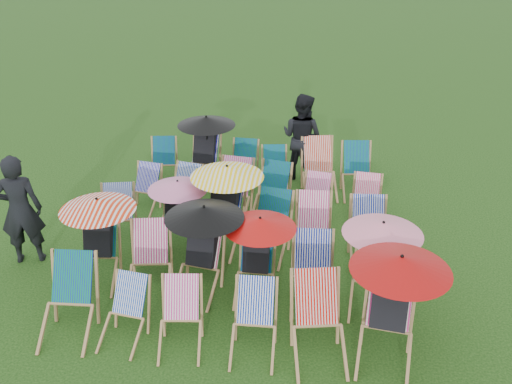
# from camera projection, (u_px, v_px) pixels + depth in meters

# --- Properties ---
(ground) EXTENTS (100.00, 100.00, 0.00)m
(ground) POSITION_uv_depth(u_px,v_px,m) (243.00, 252.00, 9.36)
(ground) COLOR black
(ground) RESTS_ON ground
(deckchair_0) EXTENTS (0.72, 0.97, 1.01)m
(deckchair_0) POSITION_uv_depth(u_px,v_px,m) (67.00, 302.00, 7.41)
(deckchair_0) COLOR #9E774A
(deckchair_0) RESTS_ON ground
(deckchair_1) EXTENTS (0.64, 0.82, 0.81)m
(deckchair_1) POSITION_uv_depth(u_px,v_px,m) (123.00, 314.00, 7.35)
(deckchair_1) COLOR #9E774A
(deckchair_1) RESTS_ON ground
(deckchair_2) EXTENTS (0.65, 0.85, 0.85)m
(deckchair_2) POSITION_uv_depth(u_px,v_px,m) (180.00, 319.00, 7.23)
(deckchair_2) COLOR #9E774A
(deckchair_2) RESTS_ON ground
(deckchair_3) EXTENTS (0.61, 0.83, 0.89)m
(deckchair_3) POSITION_uv_depth(u_px,v_px,m) (254.00, 323.00, 7.12)
(deckchair_3) COLOR #9E774A
(deckchair_3) RESTS_ON ground
(deckchair_4) EXTENTS (0.84, 1.05, 1.02)m
(deckchair_4) POSITION_uv_depth(u_px,v_px,m) (319.00, 324.00, 7.02)
(deckchair_4) COLOR #9E774A
(deckchair_4) RESTS_ON ground
(deckchair_5) EXTENTS (1.21, 1.29, 1.44)m
(deckchair_5) POSITION_uv_depth(u_px,v_px,m) (391.00, 308.00, 6.90)
(deckchair_5) COLOR #9E774A
(deckchair_5) RESTS_ON ground
(deckchair_6) EXTENTS (1.11, 1.18, 1.32)m
(deckchair_6) POSITION_uv_depth(u_px,v_px,m) (97.00, 239.00, 8.39)
(deckchair_6) COLOR #9E774A
(deckchair_6) RESTS_ON ground
(deckchair_7) EXTENTS (0.78, 0.98, 0.96)m
(deckchair_7) POSITION_uv_depth(u_px,v_px,m) (149.00, 261.00, 8.27)
(deckchair_7) COLOR #9E774A
(deckchair_7) RESTS_ON ground
(deckchair_8) EXTENTS (1.14, 1.21, 1.35)m
(deckchair_8) POSITION_uv_depth(u_px,v_px,m) (200.00, 248.00, 8.16)
(deckchair_8) COLOR #9E774A
(deckchair_8) RESTS_ON ground
(deckchair_9) EXTENTS (1.03, 1.06, 1.22)m
(deckchair_9) POSITION_uv_depth(u_px,v_px,m) (256.00, 256.00, 8.10)
(deckchair_9) COLOR #9E774A
(deckchair_9) RESTS_ON ground
(deckchair_10) EXTENTS (0.69, 0.93, 0.98)m
(deckchair_10) POSITION_uv_depth(u_px,v_px,m) (313.00, 274.00, 7.98)
(deckchair_10) COLOR #9E774A
(deckchair_10) RESTS_ON ground
(deckchair_11) EXTENTS (1.10, 1.16, 1.31)m
(deckchair_11) POSITION_uv_depth(u_px,v_px,m) (376.00, 264.00, 7.84)
(deckchair_11) COLOR #9E774A
(deckchair_11) RESTS_ON ground
(deckchair_12) EXTENTS (0.77, 0.95, 0.92)m
(deckchair_12) POSITION_uv_depth(u_px,v_px,m) (117.00, 218.00, 9.42)
(deckchair_12) COLOR #9E774A
(deckchair_12) RESTS_ON ground
(deckchair_13) EXTENTS (0.97, 1.02, 1.15)m
(deckchair_13) POSITION_uv_depth(u_px,v_px,m) (176.00, 213.00, 9.26)
(deckchair_13) COLOR #9E774A
(deckchair_13) RESTS_ON ground
(deckchair_14) EXTENTS (1.18, 1.26, 1.40)m
(deckchair_14) POSITION_uv_depth(u_px,v_px,m) (223.00, 206.00, 9.22)
(deckchair_14) COLOR #9E774A
(deckchair_14) RESTS_ON ground
(deckchair_15) EXTENTS (0.80, 1.00, 0.98)m
(deckchair_15) POSITION_uv_depth(u_px,v_px,m) (269.00, 227.00, 9.10)
(deckchair_15) COLOR #9E774A
(deckchair_15) RESTS_ON ground
(deckchair_16) EXTENTS (0.67, 0.91, 0.96)m
(deckchair_16) POSITION_uv_depth(u_px,v_px,m) (313.00, 229.00, 9.08)
(deckchair_16) COLOR #9E774A
(deckchair_16) RESTS_ON ground
(deckchair_17) EXTENTS (0.70, 0.93, 0.96)m
(deckchair_17) POSITION_uv_depth(u_px,v_px,m) (369.00, 234.00, 8.95)
(deckchair_17) COLOR #9E774A
(deckchair_17) RESTS_ON ground
(deckchair_18) EXTENTS (0.65, 0.82, 0.82)m
(deckchair_18) POSITION_uv_depth(u_px,v_px,m) (143.00, 190.00, 10.42)
(deckchair_18) COLOR #9E774A
(deckchair_18) RESTS_ON ground
(deckchair_19) EXTENTS (0.71, 0.89, 0.86)m
(deckchair_19) POSITION_uv_depth(u_px,v_px,m) (182.00, 193.00, 10.30)
(deckchair_19) COLOR #9E774A
(deckchair_19) RESTS_ON ground
(deckchair_20) EXTENTS (0.77, 0.99, 1.00)m
(deckchair_20) POSITION_uv_depth(u_px,v_px,m) (232.00, 192.00, 10.17)
(deckchair_20) COLOR #9E774A
(deckchair_20) RESTS_ON ground
(deckchair_21) EXTENTS (0.76, 0.95, 0.93)m
(deckchair_21) POSITION_uv_depth(u_px,v_px,m) (271.00, 193.00, 10.19)
(deckchair_21) COLOR #9E774A
(deckchair_21) RESTS_ON ground
(deckchair_22) EXTENTS (0.66, 0.83, 0.83)m
(deckchair_22) POSITION_uv_depth(u_px,v_px,m) (315.00, 202.00, 10.03)
(deckchair_22) COLOR #9E774A
(deckchair_22) RESTS_ON ground
(deckchair_23) EXTENTS (0.61, 0.81, 0.83)m
(deckchair_23) POSITION_uv_depth(u_px,v_px,m) (366.00, 202.00, 10.00)
(deckchair_23) COLOR #9E774A
(deckchair_23) RESTS_ON ground
(deckchair_24) EXTENTS (0.67, 0.85, 0.85)m
(deckchair_24) POSITION_uv_depth(u_px,v_px,m) (163.00, 163.00, 11.47)
(deckchair_24) COLOR #9E774A
(deckchair_24) RESTS_ON ground
(deckchair_25) EXTENTS (1.15, 1.21, 1.36)m
(deckchair_25) POSITION_uv_depth(u_px,v_px,m) (204.00, 149.00, 11.35)
(deckchair_25) COLOR #9E774A
(deckchair_25) RESTS_ON ground
(deckchair_26) EXTENTS (0.60, 0.82, 0.87)m
(deckchair_26) POSITION_uv_depth(u_px,v_px,m) (243.00, 166.00, 11.32)
(deckchair_26) COLOR #9E774A
(deckchair_26) RESTS_ON ground
(deckchair_27) EXTENTS (0.65, 0.83, 0.82)m
(deckchair_27) POSITION_uv_depth(u_px,v_px,m) (275.00, 171.00, 11.15)
(deckchair_27) COLOR #9E774A
(deckchair_27) RESTS_ON ground
(deckchair_28) EXTENTS (0.84, 1.04, 1.02)m
(deckchair_28) POSITION_uv_depth(u_px,v_px,m) (319.00, 169.00, 11.00)
(deckchair_28) COLOR #9E774A
(deckchair_28) RESTS_ON ground
(deckchair_29) EXTENTS (0.73, 0.94, 0.95)m
(deckchair_29) POSITION_uv_depth(u_px,v_px,m) (358.00, 171.00, 10.99)
(deckchair_29) COLOR #9E774A
(deckchair_29) RESTS_ON ground
(person_left) EXTENTS (0.77, 0.62, 1.82)m
(person_left) POSITION_uv_depth(u_px,v_px,m) (20.00, 210.00, 8.74)
(person_left) COLOR black
(person_left) RESTS_ON ground
(person_rear) EXTENTS (1.08, 0.99, 1.79)m
(person_rear) POSITION_uv_depth(u_px,v_px,m) (302.00, 137.00, 11.44)
(person_rear) COLOR black
(person_rear) RESTS_ON ground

